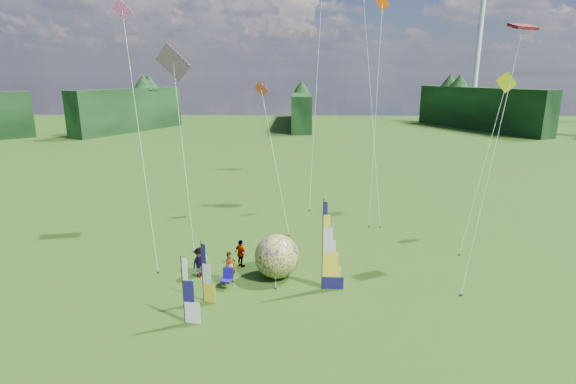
{
  "coord_description": "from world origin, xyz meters",
  "views": [
    {
      "loc": [
        -0.42,
        -18.8,
        11.54
      ],
      "look_at": [
        -1.0,
        4.0,
        5.5
      ],
      "focal_mm": 28.0,
      "sensor_mm": 36.0,
      "label": 1
    }
  ],
  "objects_px": {
    "spectator_b": "(202,262)",
    "spectator_c": "(200,262)",
    "side_banner_left": "(202,273)",
    "camp_chair": "(226,279)",
    "bol_inflatable": "(277,256)",
    "spectator_a": "(230,267)",
    "spectator_d": "(241,253)",
    "kite_whale": "(371,90)",
    "side_banner_far": "(183,291)",
    "feather_banner_main": "(323,246)"
  },
  "relations": [
    {
      "from": "side_banner_left",
      "to": "bol_inflatable",
      "type": "xyz_separation_m",
      "value": [
        3.67,
        3.04,
        -0.33
      ]
    },
    {
      "from": "spectator_a",
      "to": "spectator_b",
      "type": "xyz_separation_m",
      "value": [
        -1.81,
        0.98,
        -0.1
      ]
    },
    {
      "from": "bol_inflatable",
      "to": "spectator_a",
      "type": "height_order",
      "value": "bol_inflatable"
    },
    {
      "from": "spectator_c",
      "to": "spectator_d",
      "type": "height_order",
      "value": "spectator_c"
    },
    {
      "from": "side_banner_left",
      "to": "spectator_a",
      "type": "distance_m",
      "value": 2.57
    },
    {
      "from": "spectator_a",
      "to": "spectator_b",
      "type": "relative_size",
      "value": 1.12
    },
    {
      "from": "side_banner_left",
      "to": "spectator_a",
      "type": "height_order",
      "value": "side_banner_left"
    },
    {
      "from": "spectator_a",
      "to": "spectator_d",
      "type": "bearing_deg",
      "value": 43.51
    },
    {
      "from": "feather_banner_main",
      "to": "spectator_a",
      "type": "height_order",
      "value": "feather_banner_main"
    },
    {
      "from": "spectator_d",
      "to": "camp_chair",
      "type": "bearing_deg",
      "value": 124.54
    },
    {
      "from": "spectator_b",
      "to": "camp_chair",
      "type": "xyz_separation_m",
      "value": [
        1.68,
        -1.64,
        -0.28
      ]
    },
    {
      "from": "spectator_d",
      "to": "kite_whale",
      "type": "height_order",
      "value": "kite_whale"
    },
    {
      "from": "spectator_b",
      "to": "spectator_c",
      "type": "xyz_separation_m",
      "value": [
        -0.08,
        -0.24,
        0.07
      ]
    },
    {
      "from": "feather_banner_main",
      "to": "kite_whale",
      "type": "relative_size",
      "value": 0.25
    },
    {
      "from": "spectator_c",
      "to": "camp_chair",
      "type": "distance_m",
      "value": 2.28
    },
    {
      "from": "spectator_d",
      "to": "camp_chair",
      "type": "distance_m",
      "value": 2.9
    },
    {
      "from": "feather_banner_main",
      "to": "kite_whale",
      "type": "distance_m",
      "value": 18.59
    },
    {
      "from": "bol_inflatable",
      "to": "side_banner_left",
      "type": "bearing_deg",
      "value": -140.38
    },
    {
      "from": "spectator_c",
      "to": "spectator_a",
      "type": "bearing_deg",
      "value": -83.71
    },
    {
      "from": "feather_banner_main",
      "to": "spectator_a",
      "type": "xyz_separation_m",
      "value": [
        -5.15,
        0.64,
        -1.58
      ]
    },
    {
      "from": "feather_banner_main",
      "to": "side_banner_left",
      "type": "bearing_deg",
      "value": -164.3
    },
    {
      "from": "bol_inflatable",
      "to": "spectator_d",
      "type": "relative_size",
      "value": 1.48
    },
    {
      "from": "side_banner_left",
      "to": "bol_inflatable",
      "type": "bearing_deg",
      "value": 58.65
    },
    {
      "from": "spectator_b",
      "to": "side_banner_left",
      "type": "bearing_deg",
      "value": -43.65
    },
    {
      "from": "spectator_d",
      "to": "kite_whale",
      "type": "xyz_separation_m",
      "value": [
        9.59,
        13.42,
        9.35
      ]
    },
    {
      "from": "kite_whale",
      "to": "bol_inflatable",
      "type": "bearing_deg",
      "value": -122.9
    },
    {
      "from": "spectator_a",
      "to": "feather_banner_main",
      "type": "bearing_deg",
      "value": -45.23
    },
    {
      "from": "side_banner_left",
      "to": "side_banner_far",
      "type": "height_order",
      "value": "side_banner_far"
    },
    {
      "from": "kite_whale",
      "to": "spectator_a",
      "type": "bearing_deg",
      "value": -128.99
    },
    {
      "from": "feather_banner_main",
      "to": "camp_chair",
      "type": "bearing_deg",
      "value": -178.33
    },
    {
      "from": "feather_banner_main",
      "to": "kite_whale",
      "type": "height_order",
      "value": "kite_whale"
    },
    {
      "from": "spectator_c",
      "to": "feather_banner_main",
      "type": "bearing_deg",
      "value": -73.45
    },
    {
      "from": "bol_inflatable",
      "to": "spectator_d",
      "type": "height_order",
      "value": "bol_inflatable"
    },
    {
      "from": "camp_chair",
      "to": "side_banner_far",
      "type": "bearing_deg",
      "value": -99.51
    },
    {
      "from": "feather_banner_main",
      "to": "camp_chair",
      "type": "height_order",
      "value": "feather_banner_main"
    },
    {
      "from": "camp_chair",
      "to": "kite_whale",
      "type": "bearing_deg",
      "value": 70.08
    },
    {
      "from": "side_banner_far",
      "to": "camp_chair",
      "type": "height_order",
      "value": "side_banner_far"
    },
    {
      "from": "side_banner_far",
      "to": "kite_whale",
      "type": "distance_m",
      "value": 24.51
    },
    {
      "from": "side_banner_far",
      "to": "bol_inflatable",
      "type": "relative_size",
      "value": 1.29
    },
    {
      "from": "side_banner_far",
      "to": "bol_inflatable",
      "type": "xyz_separation_m",
      "value": [
        4.14,
        5.13,
        -0.38
      ]
    },
    {
      "from": "side_banner_far",
      "to": "spectator_a",
      "type": "xyz_separation_m",
      "value": [
        1.55,
        4.31,
        -0.74
      ]
    },
    {
      "from": "feather_banner_main",
      "to": "bol_inflatable",
      "type": "distance_m",
      "value": 3.18
    },
    {
      "from": "bol_inflatable",
      "to": "spectator_c",
      "type": "height_order",
      "value": "bol_inflatable"
    },
    {
      "from": "feather_banner_main",
      "to": "side_banner_far",
      "type": "bearing_deg",
      "value": -149.84
    },
    {
      "from": "spectator_b",
      "to": "spectator_c",
      "type": "bearing_deg",
      "value": -75.38
    },
    {
      "from": "spectator_b",
      "to": "kite_whale",
      "type": "height_order",
      "value": "kite_whale"
    },
    {
      "from": "side_banner_left",
      "to": "camp_chair",
      "type": "relative_size",
      "value": 2.94
    },
    {
      "from": "side_banner_far",
      "to": "camp_chair",
      "type": "bearing_deg",
      "value": 75.84
    },
    {
      "from": "side_banner_left",
      "to": "bol_inflatable",
      "type": "distance_m",
      "value": 4.78
    },
    {
      "from": "side_banner_left",
      "to": "spectator_b",
      "type": "distance_m",
      "value": 3.38
    }
  ]
}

